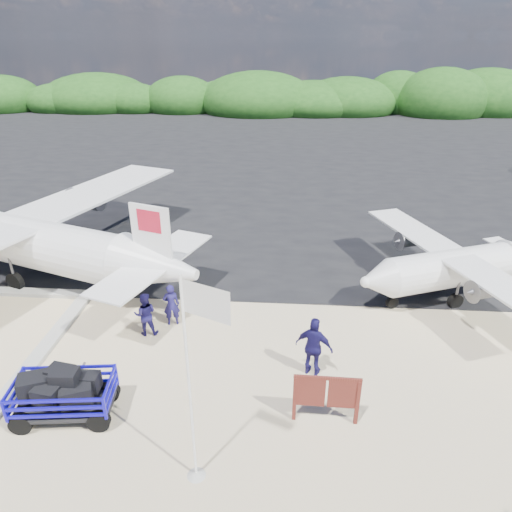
{
  "coord_description": "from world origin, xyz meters",
  "views": [
    {
      "loc": [
        3.36,
        -10.19,
        9.38
      ],
      "look_at": [
        2.25,
        5.32,
        1.87
      ],
      "focal_mm": 32.0,
      "sensor_mm": 36.0,
      "label": 1
    }
  ],
  "objects": [
    {
      "name": "crew_a",
      "position": [
        -0.62,
        3.35,
        0.8
      ],
      "size": [
        0.66,
        0.52,
        1.6
      ],
      "primitive_type": "imported",
      "rotation": [
        0.0,
        0.0,
        3.4
      ],
      "color": "#1A1551",
      "rests_on": "ground"
    },
    {
      "name": "flagpole",
      "position": [
        1.42,
        -2.85,
        0.0
      ],
      "size": [
        1.17,
        0.85,
        5.4
      ],
      "primitive_type": null,
      "rotation": [
        0.0,
        0.0,
        -0.42
      ],
      "color": "white",
      "rests_on": "ground"
    },
    {
      "name": "vegetation_band",
      "position": [
        0.0,
        55.0,
        0.0
      ],
      "size": [
        124.0,
        8.0,
        4.4
      ],
      "primitive_type": null,
      "color": "#B2B2B2",
      "rests_on": "ground"
    },
    {
      "name": "ground",
      "position": [
        0.0,
        0.0,
        0.0
      ],
      "size": [
        160.0,
        160.0,
        0.0
      ],
      "primitive_type": "plane",
      "color": "beige"
    },
    {
      "name": "aircraft_large",
      "position": [
        14.51,
        24.55,
        0.0
      ],
      "size": [
        22.91,
        22.91,
        5.4
      ],
      "primitive_type": null,
      "rotation": [
        0.0,
        0.0,
        2.81
      ],
      "color": "#B2B2B2",
      "rests_on": "ground"
    },
    {
      "name": "asphalt_apron",
      "position": [
        0.0,
        30.0,
        0.0
      ],
      "size": [
        90.0,
        50.0,
        0.04
      ],
      "primitive_type": null,
      "color": "#B2B2B2",
      "rests_on": "ground"
    },
    {
      "name": "aircraft_small",
      "position": [
        -11.0,
        29.05,
        0.0
      ],
      "size": [
        10.67,
        10.67,
        2.98
      ],
      "primitive_type": null,
      "rotation": [
        0.0,
        0.0,
        3.51
      ],
      "color": "#B2B2B2",
      "rests_on": "ground"
    },
    {
      "name": "crew_c",
      "position": [
        4.3,
        1.01,
        0.99
      ],
      "size": [
        1.25,
        0.85,
        1.98
      ],
      "primitive_type": "imported",
      "rotation": [
        0.0,
        0.0,
        2.79
      ],
      "color": "#1A1551",
      "rests_on": "ground"
    },
    {
      "name": "signboard",
      "position": [
        4.55,
        -0.92,
        0.0
      ],
      "size": [
        1.87,
        0.21,
        1.54
      ],
      "primitive_type": null,
      "rotation": [
        0.0,
        0.0,
        -0.02
      ],
      "color": "maroon",
      "rests_on": "ground"
    },
    {
      "name": "baggage_cart",
      "position": [
        -2.43,
        -1.22,
        0.0
      ],
      "size": [
        2.96,
        1.91,
        1.4
      ],
      "primitive_type": null,
      "rotation": [
        0.0,
        0.0,
        0.12
      ],
      "color": "#120CB6",
      "rests_on": "ground"
    },
    {
      "name": "crew_b",
      "position": [
        -1.37,
        2.69,
        0.79
      ],
      "size": [
        0.87,
        0.74,
        1.59
      ],
      "primitive_type": "imported",
      "rotation": [
        0.0,
        0.0,
        3.33
      ],
      "color": "#1A1551",
      "rests_on": "ground"
    }
  ]
}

